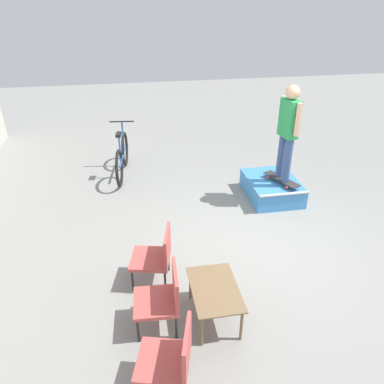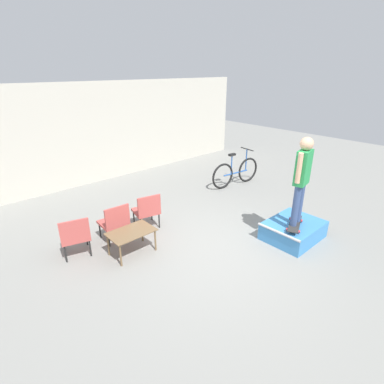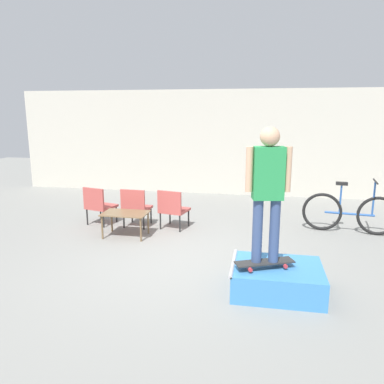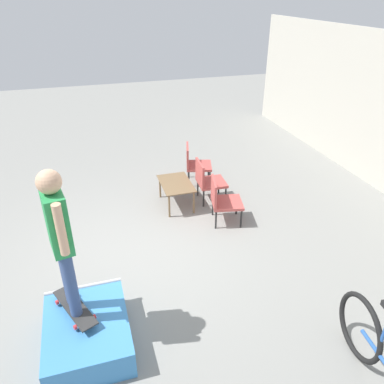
# 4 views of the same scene
# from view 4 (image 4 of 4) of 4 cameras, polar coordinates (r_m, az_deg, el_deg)

# --- Properties ---
(ground_plane) EXTENTS (24.00, 24.00, 0.00)m
(ground_plane) POSITION_cam_4_polar(r_m,az_deg,el_deg) (6.09, -8.24, -9.00)
(ground_plane) COLOR gray
(skate_ramp_box) EXTENTS (1.21, 0.94, 0.39)m
(skate_ramp_box) POSITION_cam_4_polar(r_m,az_deg,el_deg) (4.79, -15.60, -19.97)
(skate_ramp_box) COLOR #3D84C6
(skate_ramp_box) RESTS_ON ground_plane
(skateboard_on_ramp) EXTENTS (0.80, 0.50, 0.07)m
(skateboard_on_ramp) POSITION_cam_4_polar(r_m,az_deg,el_deg) (4.72, -17.42, -16.43)
(skateboard_on_ramp) COLOR #2D2D2D
(skateboard_on_ramp) RESTS_ON skate_ramp_box
(person_skater) EXTENTS (0.56, 0.27, 1.75)m
(person_skater) POSITION_cam_4_polar(r_m,az_deg,el_deg) (4.08, -19.55, -5.94)
(person_skater) COLOR #384C7A
(person_skater) RESTS_ON skateboard_on_ramp
(coffee_table) EXTENTS (0.87, 0.56, 0.47)m
(coffee_table) POSITION_cam_4_polar(r_m,az_deg,el_deg) (7.04, -2.44, 0.95)
(coffee_table) COLOR brown
(coffee_table) RESTS_ON ground_plane
(patio_chair_left) EXTENTS (0.64, 0.64, 0.83)m
(patio_chair_left) POSITION_cam_4_polar(r_m,az_deg,el_deg) (7.90, 0.42, 4.52)
(patio_chair_left) COLOR black
(patio_chair_left) RESTS_ON ground_plane
(patio_chair_center) EXTENTS (0.55, 0.55, 0.83)m
(patio_chair_center) POSITION_cam_4_polar(r_m,az_deg,el_deg) (7.19, 2.35, 1.91)
(patio_chair_center) COLOR black
(patio_chair_center) RESTS_ON ground_plane
(patio_chair_right) EXTENTS (0.62, 0.62, 0.83)m
(patio_chair_right) POSITION_cam_4_polar(r_m,az_deg,el_deg) (6.54, 4.63, -1.10)
(patio_chair_right) COLOR black
(patio_chair_right) RESTS_ON ground_plane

